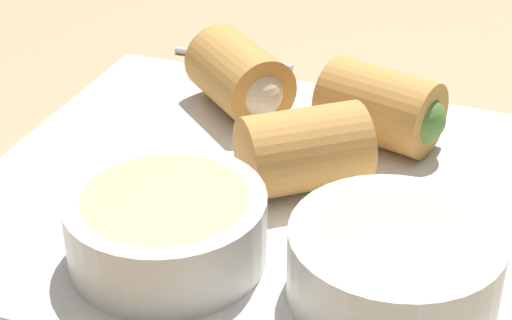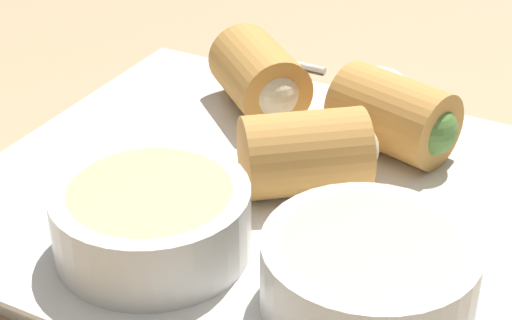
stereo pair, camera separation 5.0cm
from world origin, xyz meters
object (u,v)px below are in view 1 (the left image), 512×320
Objects in this scene: serving_plate at (256,200)px; dipping_bowl_far at (394,261)px; spoon at (330,70)px; dipping_bowl_near at (166,225)px.

dipping_bowl_far is (-8.62, 6.05, 2.59)cm from serving_plate.
dipping_bowl_far is at bearing 111.94° from spoon.
dipping_bowl_far reaches higher than serving_plate.
spoon is (0.93, -17.67, -0.19)cm from serving_plate.
dipping_bowl_near is 10.50cm from dipping_bowl_far.
serving_plate is 1.93× the size of spoon.
dipping_bowl_near is at bearing 87.91° from spoon.
dipping_bowl_far reaches higher than spoon.
dipping_bowl_far is at bearing 144.95° from serving_plate.
dipping_bowl_far is 0.61× the size of spoon.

